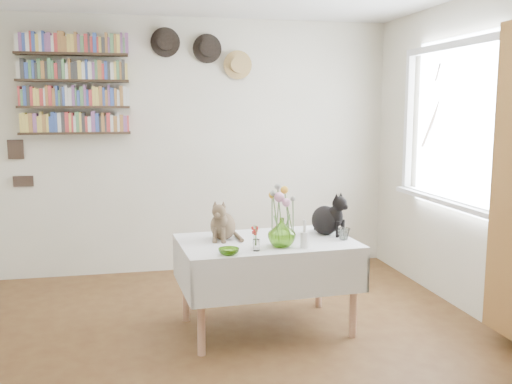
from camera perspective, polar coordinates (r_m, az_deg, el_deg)
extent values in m
cube|color=brown|center=(3.84, -2.38, -17.09)|extent=(4.04, 4.54, 0.04)
cube|color=#EDE5CC|center=(5.73, -6.36, 4.54)|extent=(4.04, 0.04, 2.54)
cube|color=#EDE5CC|center=(1.34, 14.23, -8.57)|extent=(4.04, 0.04, 2.54)
cube|color=white|center=(4.93, 19.10, 6.41)|extent=(0.01, 1.40, 1.20)
cube|color=white|center=(4.95, 19.46, 13.70)|extent=(0.06, 1.52, 0.06)
cube|color=white|center=(4.99, 18.75, -0.83)|extent=(0.06, 1.52, 0.06)
cube|color=white|center=(4.32, 24.12, 5.91)|extent=(0.06, 0.06, 1.20)
cube|color=white|center=(5.57, 15.19, 6.76)|extent=(0.06, 0.06, 1.20)
cube|color=white|center=(4.97, 18.45, -0.85)|extent=(0.12, 1.50, 0.04)
cube|color=white|center=(4.19, 1.05, -5.21)|extent=(1.31, 0.89, 0.05)
cylinder|color=tan|center=(3.86, -5.52, -11.70)|extent=(0.05, 0.05, 0.62)
cylinder|color=tan|center=(4.18, 9.72, -10.16)|extent=(0.05, 0.05, 0.62)
cylinder|color=tan|center=(4.46, -7.05, -8.89)|extent=(0.05, 0.05, 0.62)
cylinder|color=tan|center=(4.75, 6.30, -7.81)|extent=(0.05, 0.05, 0.62)
imported|color=#8FCE40|center=(3.98, 2.59, -4.04)|extent=(0.26, 0.26, 0.20)
imported|color=#8FCE40|center=(3.78, -2.74, -5.96)|extent=(0.17, 0.17, 0.04)
imported|color=white|center=(4.24, 8.76, -4.16)|extent=(0.09, 0.09, 0.09)
cylinder|color=white|center=(3.97, 4.85, -4.80)|extent=(0.05, 0.05, 0.11)
cylinder|color=white|center=(3.94, 4.87, -3.42)|extent=(0.02, 0.02, 0.09)
cylinder|color=white|center=(3.88, 0.04, -5.32)|extent=(0.05, 0.05, 0.08)
cone|color=white|center=(4.30, 8.35, -4.10)|extent=(0.05, 0.05, 0.07)
sphere|color=beige|center=(4.29, 8.36, -3.54)|extent=(0.03, 0.03, 0.03)
cylinder|color=#4C7233|center=(3.96, 2.14, -2.64)|extent=(0.01, 0.01, 0.30)
sphere|color=#F19FCE|center=(3.93, 2.16, -0.50)|extent=(0.07, 0.07, 0.07)
cylinder|color=#4C7233|center=(3.95, 3.24, -2.97)|extent=(0.01, 0.01, 0.26)
sphere|color=#F19FCE|center=(3.93, 3.25, -1.11)|extent=(0.06, 0.06, 0.06)
cylinder|color=#4C7233|center=(4.00, 3.33, -2.25)|extent=(0.01, 0.01, 0.34)
sphere|color=gold|center=(3.97, 3.35, 0.16)|extent=(0.06, 0.06, 0.06)
cylinder|color=#4C7233|center=(3.98, 1.62, -2.51)|extent=(0.01, 0.01, 0.31)
sphere|color=gold|center=(3.95, 1.63, -0.30)|extent=(0.05, 0.05, 0.05)
cylinder|color=#4C7233|center=(4.00, 2.42, -2.02)|extent=(0.01, 0.01, 0.37)
sphere|color=#999E93|center=(3.97, 2.44, 0.60)|extent=(0.04, 0.04, 0.04)
cylinder|color=#4C7233|center=(3.91, 2.01, -2.55)|extent=(0.01, 0.01, 0.33)
sphere|color=#999E93|center=(3.89, 2.02, -0.16)|extent=(0.04, 0.04, 0.04)
cylinder|color=#4C7233|center=(3.94, 3.74, -2.79)|extent=(0.01, 0.01, 0.29)
sphere|color=#999E93|center=(3.91, 3.76, -0.71)|extent=(0.04, 0.04, 0.04)
cube|color=#312215|center=(5.61, -17.57, 5.65)|extent=(1.00, 0.16, 0.02)
cube|color=#312215|center=(5.60, -17.68, 8.10)|extent=(1.00, 0.16, 0.02)
cube|color=#312215|center=(5.61, -17.79, 10.55)|extent=(1.00, 0.16, 0.02)
cube|color=#312215|center=(5.62, -17.91, 12.99)|extent=(1.00, 0.16, 0.02)
cylinder|color=black|center=(5.67, -9.06, 14.57)|extent=(0.28, 0.02, 0.28)
cylinder|color=black|center=(5.63, -9.04, 14.61)|extent=(0.16, 0.08, 0.16)
cylinder|color=black|center=(5.70, -4.91, 14.10)|extent=(0.28, 0.02, 0.28)
cylinder|color=black|center=(5.66, -4.86, 14.14)|extent=(0.16, 0.08, 0.16)
cylinder|color=tan|center=(5.74, -1.84, 12.59)|extent=(0.28, 0.02, 0.28)
cylinder|color=tan|center=(5.70, -1.77, 12.62)|extent=(0.16, 0.08, 0.16)
cube|color=#38281E|center=(5.76, -22.90, 3.95)|extent=(0.14, 0.02, 0.18)
cube|color=#38281E|center=(5.78, -22.25, 1.00)|extent=(0.18, 0.02, 0.10)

